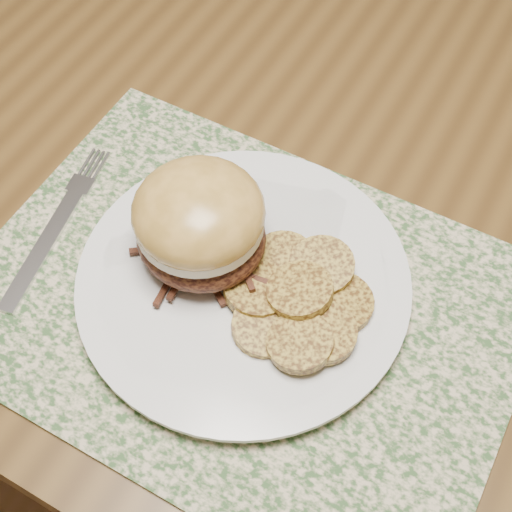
{
  "coord_description": "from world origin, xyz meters",
  "views": [
    {
      "loc": [
        0.14,
        -0.49,
        1.27
      ],
      "look_at": [
        -0.01,
        -0.22,
        0.79
      ],
      "focal_mm": 50.0,
      "sensor_mm": 36.0,
      "label": 1
    }
  ],
  "objects_px": {
    "dinner_plate": "(244,282)",
    "pork_sandwich": "(200,222)",
    "fork": "(57,224)",
    "dining_table": "(363,175)"
  },
  "relations": [
    {
      "from": "dinner_plate",
      "to": "pork_sandwich",
      "type": "distance_m",
      "value": 0.06
    },
    {
      "from": "dinner_plate",
      "to": "fork",
      "type": "distance_m",
      "value": 0.18
    },
    {
      "from": "dining_table",
      "to": "dinner_plate",
      "type": "distance_m",
      "value": 0.25
    },
    {
      "from": "fork",
      "to": "pork_sandwich",
      "type": "bearing_deg",
      "value": 2.47
    },
    {
      "from": "dining_table",
      "to": "fork",
      "type": "distance_m",
      "value": 0.33
    },
    {
      "from": "pork_sandwich",
      "to": "fork",
      "type": "relative_size",
      "value": 0.74
    },
    {
      "from": "dining_table",
      "to": "fork",
      "type": "bearing_deg",
      "value": -127.39
    },
    {
      "from": "fork",
      "to": "dining_table",
      "type": "bearing_deg",
      "value": 42.02
    },
    {
      "from": "dining_table",
      "to": "pork_sandwich",
      "type": "relative_size",
      "value": 10.98
    },
    {
      "from": "dining_table",
      "to": "fork",
      "type": "xyz_separation_m",
      "value": [
        -0.19,
        -0.25,
        0.09
      ]
    }
  ]
}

